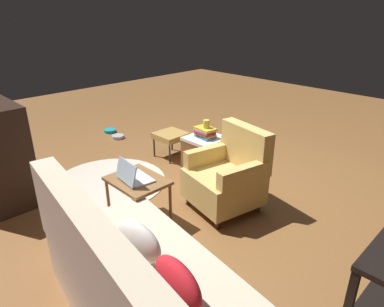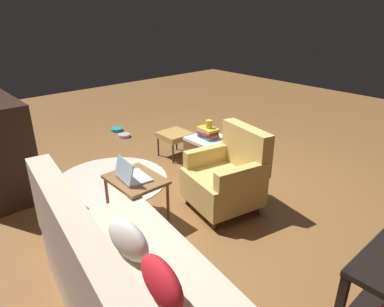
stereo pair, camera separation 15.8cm
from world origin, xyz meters
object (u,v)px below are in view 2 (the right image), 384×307
object	(u,v)px
laptop	(131,175)
pet_bowl_teal	(117,130)
couch	(136,295)
book_stack_hamper	(208,133)
yellow_mug	(209,124)
armchair	(227,177)
ottoman	(175,136)
tv_remote	(207,133)
wicker_hamper	(207,155)
laptop_desk	(136,183)
pet_bowl_steel	(124,135)

from	to	relation	value
laptop	pet_bowl_teal	distance (m)	2.87
couch	book_stack_hamper	size ratio (longest dim) A/B	7.02
yellow_mug	pet_bowl_teal	world-z (taller)	yellow_mug
yellow_mug	pet_bowl_teal	xyz separation A→B (m)	(2.21, 0.06, -0.63)
armchair	book_stack_hamper	distance (m)	0.88
armchair	yellow_mug	size ratio (longest dim) A/B	8.70
ottoman	couch	bearing A→B (deg)	136.21
laptop	pet_bowl_teal	size ratio (longest dim) A/B	1.72
tv_remote	couch	bearing A→B (deg)	125.71
yellow_mug	ottoman	distance (m)	0.77
laptop	book_stack_hamper	xyz separation A→B (m)	(0.32, -1.32, 0.02)
book_stack_hamper	tv_remote	size ratio (longest dim) A/B	1.78
wicker_hamper	yellow_mug	distance (m)	0.42
laptop	ottoman	distance (m)	1.69
laptop	pet_bowl_teal	bearing A→B (deg)	-26.67
tv_remote	ottoman	world-z (taller)	tv_remote
yellow_mug	pet_bowl_teal	distance (m)	2.30
laptop_desk	wicker_hamper	bearing A→B (deg)	-75.72
laptop	pet_bowl_steel	distance (m)	2.54
wicker_hamper	book_stack_hamper	distance (m)	0.30
couch	laptop	xyz separation A→B (m)	(1.10, -0.68, 0.20)
wicker_hamper	pet_bowl_teal	xyz separation A→B (m)	(2.20, 0.05, -0.22)
laptop	tv_remote	distance (m)	1.47
couch	pet_bowl_teal	bearing A→B (deg)	-28.24
wicker_hamper	laptop	bearing A→B (deg)	103.67
laptop	wicker_hamper	world-z (taller)	laptop
couch	armchair	distance (m)	1.71
book_stack_hamper	pet_bowl_steel	xyz separation A→B (m)	(1.86, 0.12, -0.52)
wicker_hamper	pet_bowl_steel	xyz separation A→B (m)	(1.86, 0.12, -0.22)
tv_remote	pet_bowl_steel	xyz separation A→B (m)	(1.76, 0.20, -0.47)
ottoman	pet_bowl_steel	xyz separation A→B (m)	(1.18, 0.13, -0.29)
book_stack_hamper	laptop_desk	bearing A→B (deg)	104.32
wicker_hamper	tv_remote	size ratio (longest dim) A/B	3.00
couch	laptop_desk	world-z (taller)	couch
laptop_desk	laptop	world-z (taller)	laptop
armchair	tv_remote	bearing A→B (deg)	-31.50
armchair	pet_bowl_teal	xyz separation A→B (m)	(2.95, -0.38, -0.34)
couch	pet_bowl_steel	distance (m)	3.79
book_stack_hamper	tv_remote	xyz separation A→B (m)	(0.10, -0.08, -0.05)
tv_remote	pet_bowl_steel	world-z (taller)	tv_remote
couch	pet_bowl_teal	distance (m)	4.12
book_stack_hamper	tv_remote	distance (m)	0.14
armchair	pet_bowl_steel	world-z (taller)	armchair
laptop_desk	pet_bowl_steel	world-z (taller)	laptop_desk
yellow_mug	tv_remote	distance (m)	0.21
wicker_hamper	pet_bowl_steel	size ratio (longest dim) A/B	2.40
tv_remote	laptop_desk	bearing A→B (deg)	106.96
tv_remote	pet_bowl_teal	bearing A→B (deg)	3.25
laptop	tv_remote	world-z (taller)	laptop
yellow_mug	pet_bowl_steel	xyz separation A→B (m)	(1.87, 0.13, -0.63)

